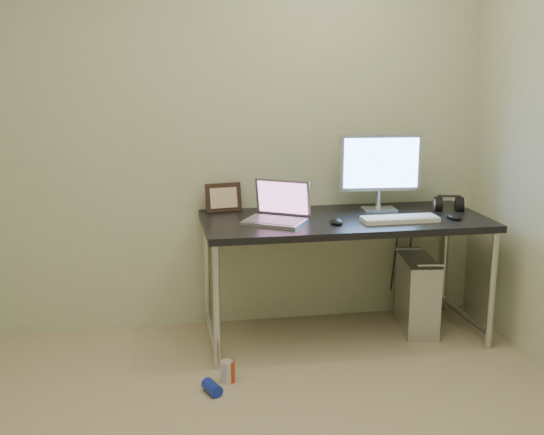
{
  "coord_description": "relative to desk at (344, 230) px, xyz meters",
  "views": [
    {
      "loc": [
        -0.33,
        -2.41,
        1.66
      ],
      "look_at": [
        0.28,
        1.03,
        0.85
      ],
      "focal_mm": 45.0,
      "sensor_mm": 36.0,
      "label": 1
    }
  ],
  "objects": [
    {
      "name": "wall_back",
      "position": [
        -0.78,
        0.37,
        0.57
      ],
      "size": [
        3.5,
        0.02,
        2.5
      ],
      "primitive_type": "cube",
      "color": "beige",
      "rests_on": "ground"
    },
    {
      "name": "picture_frame",
      "position": [
        -0.69,
        0.29,
        0.16
      ],
      "size": [
        0.23,
        0.1,
        0.18
      ],
      "primitive_type": "cube",
      "rotation": [
        -0.21,
        0.0,
        0.15
      ],
      "color": "black",
      "rests_on": "desk"
    },
    {
      "name": "desk",
      "position": [
        0.0,
        0.0,
        0.0
      ],
      "size": [
        1.68,
        0.73,
        0.75
      ],
      "color": "black",
      "rests_on": "ground"
    },
    {
      "name": "headphones",
      "position": [
        0.69,
        0.08,
        0.11
      ],
      "size": [
        0.2,
        0.12,
        0.12
      ],
      "rotation": [
        0.0,
        0.0,
        -0.26
      ],
      "color": "black",
      "rests_on": "desk"
    },
    {
      "name": "laptop",
      "position": [
        -0.41,
        -0.03,
        0.13
      ],
      "size": [
        0.43,
        0.41,
        0.23
      ],
      "rotation": [
        0.0,
        0.0,
        -0.55
      ],
      "color": "silver",
      "rests_on": "desk"
    },
    {
      "name": "can_blue",
      "position": [
        -0.86,
        -0.61,
        -0.64
      ],
      "size": [
        0.11,
        0.13,
        0.07
      ],
      "primitive_type": "cylinder",
      "rotation": [
        1.57,
        0.0,
        0.39
      ],
      "color": "#162ABB",
      "rests_on": "ground"
    },
    {
      "name": "mouse_right",
      "position": [
        0.62,
        -0.14,
        0.1
      ],
      "size": [
        0.08,
        0.13,
        0.04
      ],
      "primitive_type": "ellipsoid",
      "rotation": [
        0.0,
        0.0,
        -0.03
      ],
      "color": "black",
      "rests_on": "desk"
    },
    {
      "name": "can_red",
      "position": [
        -0.76,
        -0.49,
        -0.61
      ],
      "size": [
        0.09,
        0.09,
        0.12
      ],
      "primitive_type": "cylinder",
      "rotation": [
        0.0,
        0.0,
        -0.42
      ],
      "color": "#AF3C1C",
      "rests_on": "ground"
    },
    {
      "name": "cable_b",
      "position": [
        0.53,
        0.3,
        -0.3
      ],
      "size": [
        0.02,
        0.11,
        0.71
      ],
      "primitive_type": "cylinder",
      "rotation": [
        0.14,
        0.0,
        0.09
      ],
      "color": "black",
      "rests_on": "ground"
    },
    {
      "name": "keyboard",
      "position": [
        0.29,
        -0.15,
        0.09
      ],
      "size": [
        0.44,
        0.15,
        0.03
      ],
      "primitive_type": "cube",
      "rotation": [
        0.0,
        0.0,
        0.01
      ],
      "color": "white",
      "rests_on": "desk"
    },
    {
      "name": "mouse_left",
      "position": [
        -0.09,
        -0.14,
        0.09
      ],
      "size": [
        0.08,
        0.12,
        0.04
      ],
      "primitive_type": "ellipsoid",
      "rotation": [
        0.0,
        0.0,
        -0.09
      ],
      "color": "black",
      "rests_on": "desk"
    },
    {
      "name": "can_white",
      "position": [
        -0.77,
        -0.49,
        -0.61
      ],
      "size": [
        0.07,
        0.07,
        0.12
      ],
      "primitive_type": "cylinder",
      "rotation": [
        0.0,
        0.0,
        -0.05
      ],
      "color": "silver",
      "rests_on": "ground"
    },
    {
      "name": "webcam",
      "position": [
        -0.4,
        0.31,
        0.16
      ],
      "size": [
        0.05,
        0.04,
        0.12
      ],
      "rotation": [
        0.0,
        0.0,
        -0.25
      ],
      "color": "silver",
      "rests_on": "desk"
    },
    {
      "name": "monitor",
      "position": [
        0.26,
        0.15,
        0.35
      ],
      "size": [
        0.5,
        0.16,
        0.47
      ],
      "rotation": [
        0.0,
        0.0,
        -0.08
      ],
      "color": "silver",
      "rests_on": "desk"
    },
    {
      "name": "tower_computer",
      "position": [
        0.49,
        0.03,
        -0.45
      ],
      "size": [
        0.26,
        0.46,
        0.49
      ],
      "rotation": [
        0.0,
        0.0,
        -0.16
      ],
      "color": "#BBBABF",
      "rests_on": "ground"
    },
    {
      "name": "cable_a",
      "position": [
        0.44,
        0.32,
        -0.28
      ],
      "size": [
        0.01,
        0.16,
        0.69
      ],
      "primitive_type": "cylinder",
      "rotation": [
        0.21,
        0.0,
        0.0
      ],
      "color": "black",
      "rests_on": "ground"
    }
  ]
}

